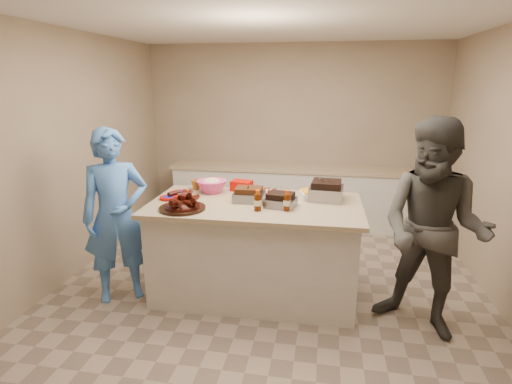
% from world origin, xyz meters
% --- Properties ---
extents(room, '(4.50, 5.00, 2.70)m').
position_xyz_m(room, '(0.00, 0.00, 0.00)').
color(room, gray).
rests_on(room, ground).
extents(back_counter, '(3.60, 0.64, 0.90)m').
position_xyz_m(back_counter, '(0.00, 2.20, 0.45)').
color(back_counter, silver).
rests_on(back_counter, ground).
extents(island, '(2.10, 1.12, 0.99)m').
position_xyz_m(island, '(-0.13, 0.00, 0.00)').
color(island, silver).
rests_on(island, ground).
extents(rib_platter, '(0.44, 0.44, 0.18)m').
position_xyz_m(rib_platter, '(-0.77, -0.31, 0.99)').
color(rib_platter, '#3D0B05').
rests_on(rib_platter, island).
extents(pulled_pork_tray, '(0.31, 0.24, 0.09)m').
position_xyz_m(pulled_pork_tray, '(-0.20, 0.05, 0.99)').
color(pulled_pork_tray, '#47230F').
rests_on(pulled_pork_tray, island).
extents(brisket_tray, '(0.32, 0.28, 0.08)m').
position_xyz_m(brisket_tray, '(0.13, -0.07, 0.99)').
color(brisket_tray, black).
rests_on(brisket_tray, island).
extents(roasting_pan, '(0.36, 0.36, 0.13)m').
position_xyz_m(roasting_pan, '(0.56, 0.25, 0.99)').
color(roasting_pan, gray).
rests_on(roasting_pan, island).
extents(coleslaw_bowl, '(0.33, 0.33, 0.22)m').
position_xyz_m(coleslaw_bowl, '(-0.66, 0.31, 0.99)').
color(coleslaw_bowl, '#D73D85').
rests_on(coleslaw_bowl, island).
extents(sausage_plate, '(0.31, 0.31, 0.05)m').
position_xyz_m(sausage_plate, '(-0.10, 0.34, 0.99)').
color(sausage_plate, silver).
rests_on(sausage_plate, island).
extents(mac_cheese_dish, '(0.38, 0.32, 0.09)m').
position_xyz_m(mac_cheese_dish, '(0.47, 0.29, 0.99)').
color(mac_cheese_dish, gold).
rests_on(mac_cheese_dish, island).
extents(bbq_bottle_a, '(0.07, 0.07, 0.20)m').
position_xyz_m(bbq_bottle_a, '(-0.07, -0.23, 0.99)').
color(bbq_bottle_a, '#411602').
rests_on(bbq_bottle_a, island).
extents(bbq_bottle_b, '(0.07, 0.07, 0.20)m').
position_xyz_m(bbq_bottle_b, '(0.20, -0.18, 0.99)').
color(bbq_bottle_b, '#411602').
rests_on(bbq_bottle_b, island).
extents(mustard_bottle, '(0.04, 0.04, 0.11)m').
position_xyz_m(mustard_bottle, '(-0.31, 0.08, 0.99)').
color(mustard_bottle, yellow).
rests_on(mustard_bottle, island).
extents(sauce_bowl, '(0.14, 0.05, 0.14)m').
position_xyz_m(sauce_bowl, '(-0.21, 0.10, 0.99)').
color(sauce_bowl, silver).
rests_on(sauce_bowl, island).
extents(plate_stack_large, '(0.24, 0.24, 0.03)m').
position_xyz_m(plate_stack_large, '(-0.97, 0.15, 0.99)').
color(plate_stack_large, '#AA0900').
rests_on(plate_stack_large, island).
extents(plate_stack_small, '(0.19, 0.19, 0.03)m').
position_xyz_m(plate_stack_small, '(-1.03, -0.02, 0.99)').
color(plate_stack_small, '#AA0900').
rests_on(plate_stack_small, island).
extents(plastic_cup, '(0.11, 0.11, 0.11)m').
position_xyz_m(plastic_cup, '(-0.87, 0.41, 0.99)').
color(plastic_cup, '#92561A').
rests_on(plastic_cup, island).
extents(basket_stack, '(0.24, 0.20, 0.11)m').
position_xyz_m(basket_stack, '(-0.36, 0.44, 0.99)').
color(basket_stack, '#AA0900').
rests_on(basket_stack, island).
extents(guest_blue, '(1.47, 1.81, 0.42)m').
position_xyz_m(guest_blue, '(-1.47, -0.30, 0.00)').
color(guest_blue, '#4781D8').
rests_on(guest_blue, ground).
extents(guest_gray, '(1.74, 2.09, 0.71)m').
position_xyz_m(guest_gray, '(1.45, -0.37, 0.00)').
color(guest_gray, '#44423E').
rests_on(guest_gray, ground).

